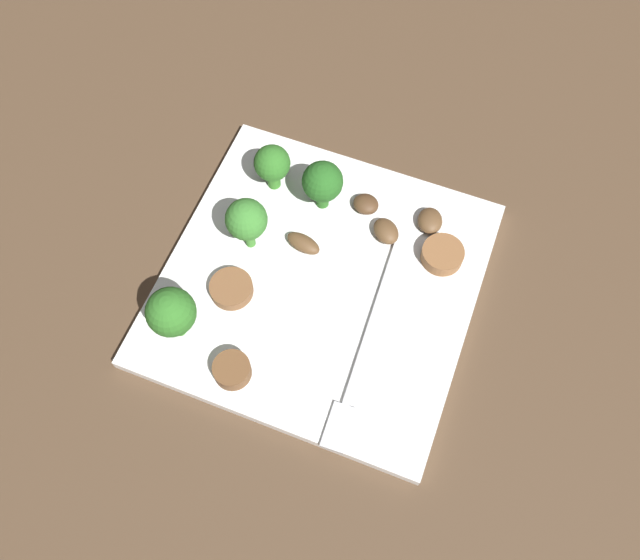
{
  "coord_description": "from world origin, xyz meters",
  "views": [
    {
      "loc": [
        0.22,
        0.09,
        0.49
      ],
      "look_at": [
        0.0,
        0.0,
        0.01
      ],
      "focal_mm": 36.77,
      "sensor_mm": 36.0,
      "label": 1
    }
  ],
  "objects_px": {
    "broccoli_floret_2": "(323,182)",
    "mushroom_4": "(386,231)",
    "sausage_slice_0": "(442,255)",
    "sausage_slice_1": "(231,289)",
    "broccoli_floret_3": "(246,220)",
    "mushroom_0": "(366,204)",
    "plate": "(320,283)",
    "broccoli_floret_1": "(171,312)",
    "broccoli_floret_0": "(272,164)",
    "fork": "(362,356)",
    "sausage_slice_2": "(232,370)",
    "mushroom_2": "(303,243)",
    "mushroom_1": "(430,221)"
  },
  "relations": [
    {
      "from": "fork",
      "to": "sausage_slice_1",
      "type": "bearing_deg",
      "value": -99.76
    },
    {
      "from": "fork",
      "to": "sausage_slice_2",
      "type": "relative_size",
      "value": 6.22
    },
    {
      "from": "mushroom_4",
      "to": "sausage_slice_1",
      "type": "bearing_deg",
      "value": -46.2
    },
    {
      "from": "broccoli_floret_2",
      "to": "sausage_slice_2",
      "type": "bearing_deg",
      "value": -2.94
    },
    {
      "from": "broccoli_floret_0",
      "to": "sausage_slice_1",
      "type": "relative_size",
      "value": 1.34
    },
    {
      "from": "broccoli_floret_0",
      "to": "mushroom_0",
      "type": "xyz_separation_m",
      "value": [
        -0.01,
        0.08,
        -0.02
      ]
    },
    {
      "from": "broccoli_floret_1",
      "to": "sausage_slice_2",
      "type": "relative_size",
      "value": 1.99
    },
    {
      "from": "broccoli_floret_0",
      "to": "mushroom_4",
      "type": "bearing_deg",
      "value": 82.86
    },
    {
      "from": "sausage_slice_0",
      "to": "mushroom_2",
      "type": "relative_size",
      "value": 1.13
    },
    {
      "from": "sausage_slice_1",
      "to": "mushroom_0",
      "type": "distance_m",
      "value": 0.14
    },
    {
      "from": "broccoli_floret_0",
      "to": "sausage_slice_2",
      "type": "height_order",
      "value": "broccoli_floret_0"
    },
    {
      "from": "broccoli_floret_0",
      "to": "broccoli_floret_1",
      "type": "height_order",
      "value": "broccoli_floret_1"
    },
    {
      "from": "sausage_slice_0",
      "to": "sausage_slice_1",
      "type": "relative_size",
      "value": 1.0
    },
    {
      "from": "plate",
      "to": "sausage_slice_2",
      "type": "xyz_separation_m",
      "value": [
        0.1,
        -0.03,
        0.01
      ]
    },
    {
      "from": "fork",
      "to": "sausage_slice_2",
      "type": "distance_m",
      "value": 0.1
    },
    {
      "from": "sausage_slice_1",
      "to": "mushroom_0",
      "type": "xyz_separation_m",
      "value": [
        -0.11,
        0.07,
        0.0
      ]
    },
    {
      "from": "broccoli_floret_0",
      "to": "mushroom_1",
      "type": "distance_m",
      "value": 0.14
    },
    {
      "from": "mushroom_0",
      "to": "broccoli_floret_1",
      "type": "bearing_deg",
      "value": -31.22
    },
    {
      "from": "plate",
      "to": "broccoli_floret_3",
      "type": "height_order",
      "value": "broccoli_floret_3"
    },
    {
      "from": "broccoli_floret_3",
      "to": "mushroom_0",
      "type": "relative_size",
      "value": 2.49
    },
    {
      "from": "fork",
      "to": "broccoli_floret_3",
      "type": "distance_m",
      "value": 0.14
    },
    {
      "from": "broccoli_floret_2",
      "to": "mushroom_0",
      "type": "distance_m",
      "value": 0.05
    },
    {
      "from": "plate",
      "to": "sausage_slice_2",
      "type": "distance_m",
      "value": 0.1
    },
    {
      "from": "mushroom_0",
      "to": "sausage_slice_0",
      "type": "bearing_deg",
      "value": 72.29
    },
    {
      "from": "broccoli_floret_3",
      "to": "mushroom_0",
      "type": "bearing_deg",
      "value": 131.13
    },
    {
      "from": "broccoli_floret_3",
      "to": "mushroom_2",
      "type": "height_order",
      "value": "broccoli_floret_3"
    },
    {
      "from": "fork",
      "to": "broccoli_floret_2",
      "type": "distance_m",
      "value": 0.15
    },
    {
      "from": "broccoli_floret_1",
      "to": "fork",
      "type": "bearing_deg",
      "value": 102.72
    },
    {
      "from": "sausage_slice_2",
      "to": "mushroom_4",
      "type": "height_order",
      "value": "sausage_slice_2"
    },
    {
      "from": "sausage_slice_0",
      "to": "mushroom_1",
      "type": "height_order",
      "value": "same"
    },
    {
      "from": "fork",
      "to": "broccoli_floret_0",
      "type": "distance_m",
      "value": 0.18
    },
    {
      "from": "broccoli_floret_2",
      "to": "broccoli_floret_3",
      "type": "relative_size",
      "value": 0.9
    },
    {
      "from": "broccoli_floret_0",
      "to": "sausage_slice_0",
      "type": "distance_m",
      "value": 0.16
    },
    {
      "from": "broccoli_floret_0",
      "to": "broccoli_floret_1",
      "type": "bearing_deg",
      "value": -5.39
    },
    {
      "from": "mushroom_4",
      "to": "broccoli_floret_3",
      "type": "bearing_deg",
      "value": -64.69
    },
    {
      "from": "broccoli_floret_2",
      "to": "mushroom_4",
      "type": "bearing_deg",
      "value": 80.52
    },
    {
      "from": "plate",
      "to": "mushroom_0",
      "type": "relative_size",
      "value": 11.14
    },
    {
      "from": "broccoli_floret_2",
      "to": "sausage_slice_1",
      "type": "distance_m",
      "value": 0.12
    },
    {
      "from": "plate",
      "to": "broccoli_floret_1",
      "type": "bearing_deg",
      "value": -46.5
    },
    {
      "from": "fork",
      "to": "mushroom_2",
      "type": "height_order",
      "value": "mushroom_2"
    },
    {
      "from": "mushroom_1",
      "to": "plate",
      "type": "bearing_deg",
      "value": -39.2
    },
    {
      "from": "broccoli_floret_1",
      "to": "broccoli_floret_3",
      "type": "distance_m",
      "value": 0.1
    },
    {
      "from": "mushroom_4",
      "to": "mushroom_0",
      "type": "bearing_deg",
      "value": -128.35
    },
    {
      "from": "sausage_slice_1",
      "to": "mushroom_2",
      "type": "height_order",
      "value": "same"
    },
    {
      "from": "fork",
      "to": "broccoli_floret_0",
      "type": "height_order",
      "value": "broccoli_floret_0"
    },
    {
      "from": "broccoli_floret_1",
      "to": "sausage_slice_1",
      "type": "bearing_deg",
      "value": 153.39
    },
    {
      "from": "sausage_slice_1",
      "to": "sausage_slice_2",
      "type": "height_order",
      "value": "sausage_slice_2"
    },
    {
      "from": "broccoli_floret_1",
      "to": "sausage_slice_1",
      "type": "height_order",
      "value": "broccoli_floret_1"
    },
    {
      "from": "broccoli_floret_2",
      "to": "mushroom_4",
      "type": "distance_m",
      "value": 0.07
    },
    {
      "from": "fork",
      "to": "mushroom_2",
      "type": "bearing_deg",
      "value": -136.1
    }
  ]
}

